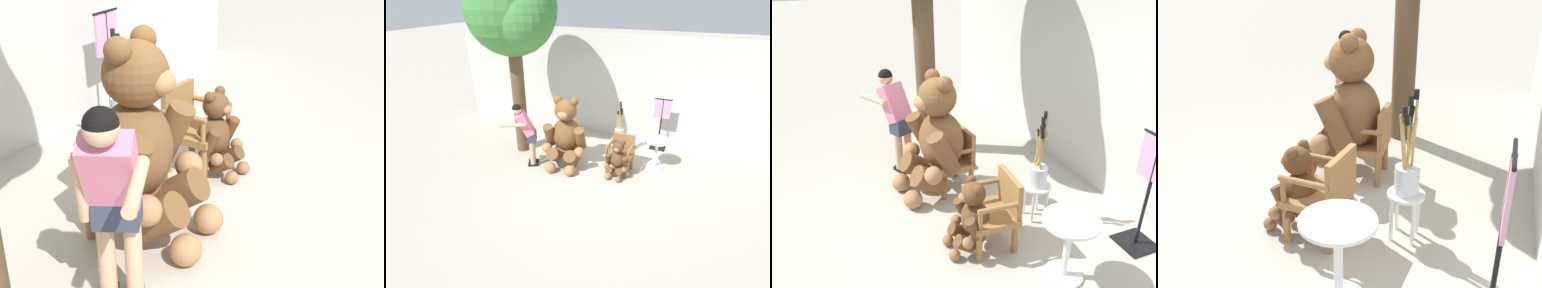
# 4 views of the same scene
# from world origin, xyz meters

# --- Properties ---
(ground_plane) EXTENTS (60.00, 60.00, 0.00)m
(ground_plane) POSITION_xyz_m (0.00, 0.00, 0.00)
(ground_plane) COLOR #B2A899
(back_wall) EXTENTS (10.00, 0.16, 2.80)m
(back_wall) POSITION_xyz_m (0.00, 2.40, 1.40)
(back_wall) COLOR beige
(back_wall) RESTS_ON ground
(wooden_chair_left) EXTENTS (0.61, 0.57, 0.86)m
(wooden_chair_left) POSITION_xyz_m (-0.64, 0.48, 0.46)
(wooden_chair_left) COLOR olive
(wooden_chair_left) RESTS_ON ground
(wooden_chair_right) EXTENTS (0.59, 0.55, 0.86)m
(wooden_chair_right) POSITION_xyz_m (0.64, 0.48, 0.46)
(wooden_chair_right) COLOR olive
(wooden_chair_right) RESTS_ON ground
(teddy_bear_large) EXTENTS (1.02, 1.00, 1.69)m
(teddy_bear_large) POSITION_xyz_m (-0.63, 0.21, 0.83)
(teddy_bear_large) COLOR brown
(teddy_bear_large) RESTS_ON ground
(teddy_bear_small) EXTENTS (0.53, 0.51, 0.89)m
(teddy_bear_small) POSITION_xyz_m (0.63, 0.19, 0.44)
(teddy_bear_small) COLOR brown
(teddy_bear_small) RESTS_ON ground
(person_visitor) EXTENTS (0.68, 0.69, 1.53)m
(person_visitor) POSITION_xyz_m (-1.47, -0.11, 0.91)
(person_visitor) COLOR black
(person_visitor) RESTS_ON ground
(white_stool) EXTENTS (0.34, 0.34, 0.46)m
(white_stool) POSITION_xyz_m (0.40, 1.17, 0.36)
(white_stool) COLOR white
(white_stool) RESTS_ON ground
(brush_bucket) EXTENTS (0.22, 0.22, 0.95)m
(brush_bucket) POSITION_xyz_m (0.40, 1.17, 0.67)
(brush_bucket) COLOR silver
(brush_bucket) RESTS_ON white_stool
(round_side_table) EXTENTS (0.56, 0.56, 0.72)m
(round_side_table) POSITION_xyz_m (1.38, 0.91, 0.45)
(round_side_table) COLOR silver
(round_side_table) RESTS_ON ground
(clothing_display_stand) EXTENTS (0.44, 0.40, 1.36)m
(clothing_display_stand) POSITION_xyz_m (1.29, 1.97, 0.72)
(clothing_display_stand) COLOR black
(clothing_display_stand) RESTS_ON ground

